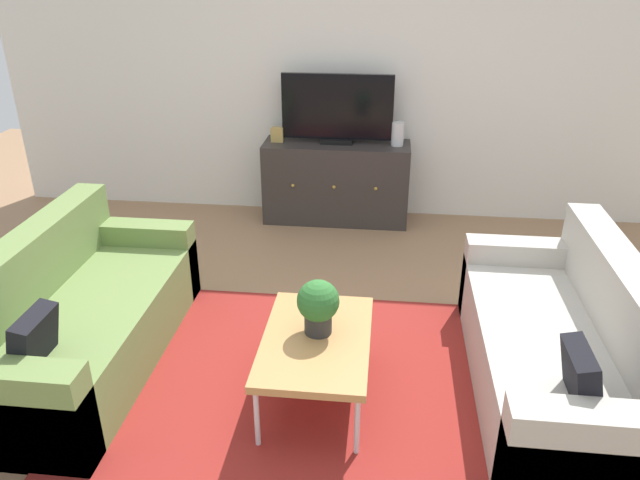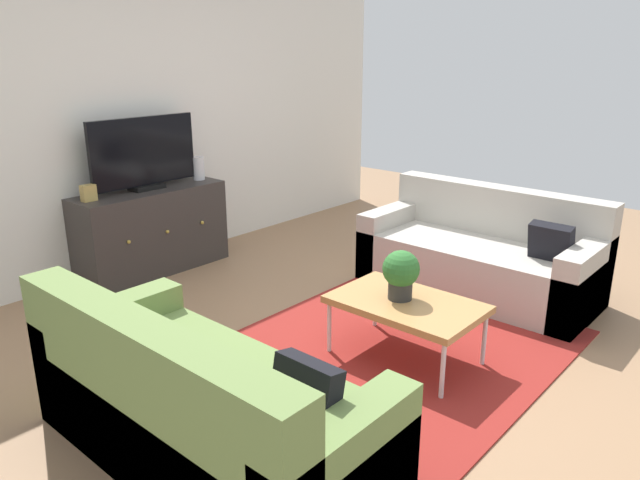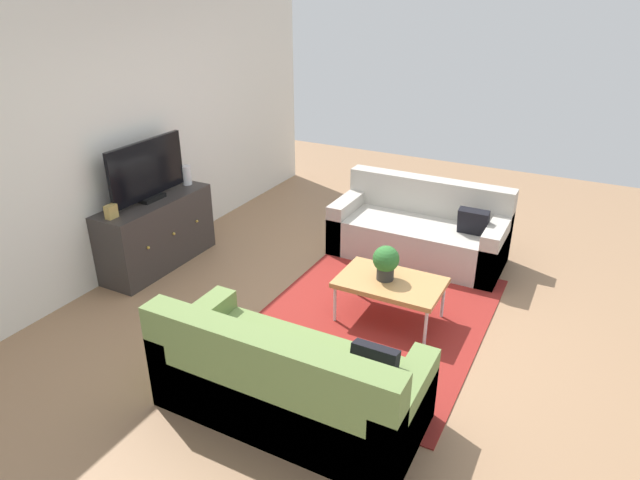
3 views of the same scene
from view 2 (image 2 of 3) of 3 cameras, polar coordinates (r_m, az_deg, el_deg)
ground_plane at (r=4.00m, az=4.19°, el=-10.22°), size 10.00×10.00×0.00m
wall_back at (r=5.48m, az=-17.69°, el=11.48°), size 6.40×0.12×2.70m
area_rug at (r=3.92m, az=5.97°, el=-10.80°), size 2.50×1.90×0.01m
couch_left_side at (r=2.92m, az=-11.84°, el=-15.84°), size 0.82×1.81×0.82m
couch_right_side at (r=4.98m, az=15.26°, el=-1.57°), size 0.82×1.81×0.82m
coffee_table at (r=3.74m, az=8.25°, el=-6.21°), size 0.58×0.90×0.40m
potted_plant at (r=3.69m, az=7.72°, el=-3.09°), size 0.23×0.23×0.31m
tv_console at (r=5.40m, az=-15.72°, el=0.87°), size 1.31×0.47×0.73m
flat_screen_tv at (r=5.26m, az=-16.46°, el=7.90°), size 0.98×0.16×0.61m
glass_vase at (r=5.58m, az=-11.53°, el=6.72°), size 0.11×0.11×0.21m
mantel_clock at (r=5.03m, az=-21.22°, el=4.20°), size 0.11×0.07×0.13m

